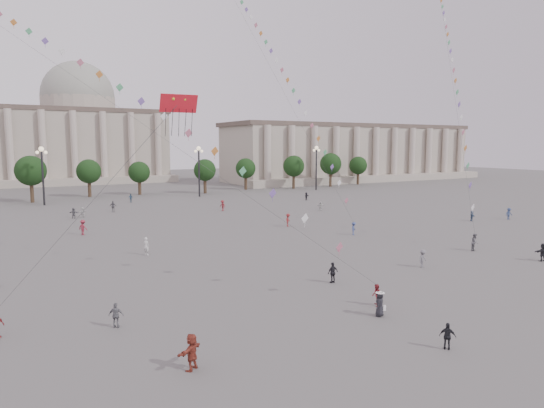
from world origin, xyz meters
TOP-DOWN VIEW (x-y plane):
  - ground at (0.00, 0.00)m, footprint 360.00×360.00m
  - hall_east at (75.00, 93.89)m, footprint 84.00×26.22m
  - hall_central at (0.00, 129.22)m, footprint 48.30×34.30m
  - tree_row at (0.00, 78.00)m, footprint 137.12×5.12m
  - lamp_post_mid_west at (-15.00, 70.00)m, footprint 2.00×0.90m
  - lamp_post_mid_east at (15.00, 70.00)m, footprint 2.00×0.90m
  - lamp_post_far_east at (45.00, 70.00)m, footprint 2.00×0.90m
  - person_crowd_0 at (-0.18, 66.81)m, footprint 1.01×0.62m
  - person_crowd_3 at (22.82, -0.13)m, footprint 1.67×0.83m
  - person_crowd_4 at (-11.14, 50.94)m, footprint 1.39×1.27m
  - person_crowd_6 at (11.08, 3.78)m, footprint 1.18×0.88m
  - person_crowd_7 at (24.84, 39.37)m, footprint 1.47×0.81m
  - person_crowd_8 at (11.91, 28.59)m, footprint 1.28×1.23m
  - person_crowd_9 at (31.14, 53.24)m, footprint 1.50×1.11m
  - person_crowd_12 at (-12.46, 50.42)m, footprint 1.49×1.25m
  - person_crowd_13 at (-9.40, 20.94)m, footprint 0.73×0.79m
  - person_crowd_14 at (43.54, 17.75)m, footprint 1.22×0.86m
  - person_crowd_16 at (-5.90, 54.74)m, footprint 1.14×0.74m
  - person_crowd_17 at (-13.28, 35.62)m, footprint 1.29×1.38m
  - person_crowd_18 at (10.38, 47.22)m, footprint 1.08×1.33m
  - person_crowd_19 at (37.52, 19.44)m, footprint 1.10×1.41m
  - tourist_1 at (-1.16, -9.58)m, footprint 0.84×0.90m
  - tourist_2 at (-14.07, -5.04)m, footprint 1.73×1.41m
  - tourist_3 at (-16.15, 2.48)m, footprint 0.97×0.77m
  - tourist_4 at (1.05, 3.79)m, footprint 1.01×0.47m
  - kite_flyer_0 at (0.31, -2.21)m, footprint 0.88×0.93m
  - kite_flyer_1 at (15.67, 19.26)m, footprint 1.18×1.11m
  - kite_flyer_2 at (21.04, 6.06)m, footprint 1.08×0.97m
  - hat_person at (-0.86, -3.86)m, footprint 0.97×0.91m
  - dragon_kite at (-12.53, 0.96)m, footprint 6.15×1.96m
  - kite_train_west at (-15.43, 27.76)m, footprint 29.74×55.41m
  - kite_train_mid at (14.07, 39.49)m, footprint 3.74×38.00m
  - kite_train_east at (35.95, 22.88)m, footprint 27.97×30.95m

SIDE VIEW (x-z plane):
  - ground at x=0.00m, z-range 0.00..0.00m
  - tourist_1 at x=-1.16m, z-range 0.00..1.49m
  - person_crowd_19 at x=37.52m, z-range 0.00..1.49m
  - person_crowd_7 at x=24.84m, z-range 0.00..1.51m
  - kite_flyer_0 at x=0.31m, z-range 0.00..1.52m
  - tourist_3 at x=-16.15m, z-range 0.00..1.54m
  - person_crowd_4 at x=-11.14m, z-range 0.00..1.54m
  - person_crowd_9 at x=31.14m, z-range 0.00..1.57m
  - kite_flyer_1 at x=15.67m, z-range 0.00..1.61m
  - person_crowd_12 at x=-12.46m, z-range 0.00..1.61m
  - person_crowd_0 at x=-0.18m, z-range 0.00..1.61m
  - person_crowd_6 at x=11.08m, z-range 0.00..1.63m
  - tourist_4 at x=1.05m, z-range 0.00..1.68m
  - person_crowd_14 at x=43.54m, z-range 0.00..1.72m
  - person_crowd_3 at x=22.82m, z-range 0.00..1.73m
  - hat_person at x=-0.86m, z-range 0.03..1.72m
  - person_crowd_8 at x=11.91m, z-range 0.00..1.75m
  - person_crowd_18 at x=10.38m, z-range 0.00..1.79m
  - person_crowd_16 at x=-5.90m, z-range 0.00..1.81m
  - person_crowd_13 at x=-9.40m, z-range 0.00..1.82m
  - kite_flyer_2 at x=21.04m, z-range 0.00..1.82m
  - tourist_2 at x=-14.07m, z-range 0.00..1.85m
  - person_crowd_17 at x=-13.28m, z-range 0.00..1.87m
  - tree_row at x=0.00m, z-range 1.39..9.39m
  - lamp_post_mid_west at x=-15.00m, z-range 2.03..12.68m
  - lamp_post_mid_east at x=15.00m, z-range 2.03..12.68m
  - lamp_post_far_east at x=45.00m, z-range 2.03..12.68m
  - hall_east at x=75.00m, z-range -0.17..17.03m
  - dragon_kite at x=-12.53m, z-range 4.73..20.60m
  - hall_central at x=0.00m, z-range -3.52..31.98m
  - kite_train_west at x=-15.43m, z-range -16.68..56.33m
  - kite_train_east at x=35.95m, z-range -6.12..50.93m
  - kite_train_mid at x=14.07m, z-range -3.48..55.98m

